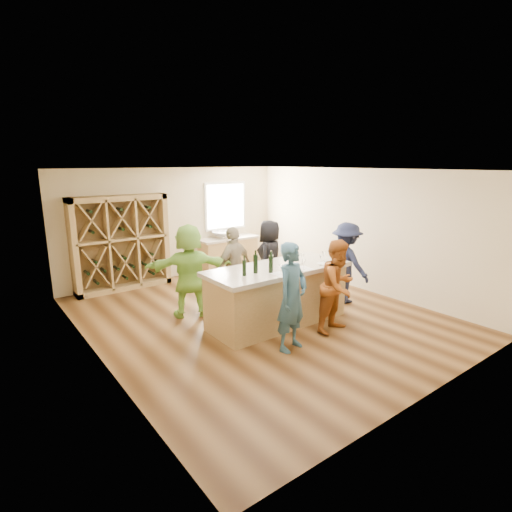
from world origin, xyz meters
TOP-DOWN VIEW (x-y plane):
  - floor at (0.00, 0.00)m, footprint 6.00×7.00m
  - ceiling at (0.00, 0.00)m, footprint 6.00×7.00m
  - wall_back at (0.00, 3.55)m, footprint 6.00×0.10m
  - wall_front at (0.00, -3.55)m, footprint 6.00×0.10m
  - wall_left at (-3.05, 0.00)m, footprint 0.10×7.00m
  - wall_right at (3.05, 0.00)m, footprint 0.10×7.00m
  - window_frame at (1.50, 3.47)m, footprint 1.30×0.06m
  - window_pane at (1.50, 3.44)m, footprint 1.18×0.01m
  - wine_rack at (-1.50, 3.27)m, footprint 2.20×0.45m
  - back_counter_base at (1.40, 3.20)m, footprint 1.60×0.58m
  - back_counter_top at (1.40, 3.20)m, footprint 1.70×0.62m
  - sink at (1.20, 3.20)m, footprint 0.54×0.54m
  - faucet at (1.20, 3.38)m, footprint 0.02×0.02m
  - tasting_counter_base at (0.09, -0.47)m, footprint 2.60×1.00m
  - tasting_counter_top at (0.09, -0.47)m, footprint 2.72×1.12m
  - wine_bottle_a at (-0.74, -0.58)m, footprint 0.09×0.09m
  - wine_bottle_c at (-0.49, -0.57)m, footprint 0.10×0.10m
  - wine_bottle_d at (-0.27, -0.71)m, footprint 0.09×0.09m
  - wine_bottle_e at (-0.16, -0.59)m, footprint 0.08×0.08m
  - wine_glass_a at (-0.21, -0.90)m, footprint 0.07×0.07m
  - wine_glass_b at (0.31, -0.92)m, footprint 0.08×0.08m
  - wine_glass_c at (0.78, -0.88)m, footprint 0.07×0.07m
  - wine_glass_d at (0.59, -0.60)m, footprint 0.10×0.10m
  - wine_glass_e at (1.05, -0.70)m, footprint 0.10×0.10m
  - tasting_menu_a at (-0.20, -0.90)m, footprint 0.25×0.33m
  - tasting_menu_b at (0.39, -0.85)m, footprint 0.28×0.36m
  - tasting_menu_c at (0.95, -0.85)m, footprint 0.26×0.32m
  - person_near_left at (-0.43, -1.44)m, footprint 0.73×0.61m
  - person_near_right at (0.69, -1.40)m, footprint 0.86×0.56m
  - person_server at (1.99, -0.46)m, footprint 0.53×1.11m
  - person_far_mid at (-0.10, 0.68)m, footprint 1.09×0.75m
  - person_far_right at (0.94, 0.82)m, footprint 0.99×0.90m
  - person_far_left at (-1.03, 0.82)m, footprint 1.79×1.25m

SIDE VIEW (x-z plane):
  - floor at x=0.00m, z-range -0.10..0.00m
  - back_counter_base at x=1.40m, z-range 0.00..0.86m
  - tasting_counter_base at x=0.09m, z-range 0.00..1.00m
  - person_near_right at x=0.69m, z-range 0.00..1.65m
  - person_far_mid at x=-0.10m, z-range 0.00..1.68m
  - person_far_right at x=0.94m, z-range 0.00..1.71m
  - person_server at x=1.99m, z-range 0.00..1.72m
  - person_near_left at x=-0.43m, z-range 0.00..1.75m
  - back_counter_top at x=1.40m, z-range 0.86..0.92m
  - person_far_left at x=-1.03m, z-range 0.00..1.83m
  - sink at x=1.20m, z-range 0.92..1.11m
  - tasting_counter_top at x=0.09m, z-range 1.00..1.08m
  - faucet at x=1.20m, z-range 0.92..1.22m
  - tasting_menu_a at x=-0.20m, z-range 1.08..1.08m
  - tasting_menu_b at x=0.39m, z-range 1.08..1.08m
  - tasting_menu_c at x=0.95m, z-range 1.08..1.08m
  - wine_rack at x=-1.50m, z-range 0.00..2.20m
  - wine_glass_a at x=-0.21m, z-range 1.08..1.24m
  - wine_glass_b at x=0.31m, z-range 1.08..1.26m
  - wine_glass_c at x=0.78m, z-range 1.08..1.27m
  - wine_glass_e at x=1.05m, z-range 1.08..1.28m
  - wine_glass_d at x=0.59m, z-range 1.08..1.28m
  - wine_bottle_a at x=-0.74m, z-range 1.08..1.35m
  - wine_bottle_e at x=-0.16m, z-range 1.08..1.36m
  - wine_bottle_d at x=-0.27m, z-range 1.08..1.38m
  - wine_bottle_c at x=-0.49m, z-range 1.08..1.40m
  - wall_back at x=0.00m, z-range 0.00..2.80m
  - wall_front at x=0.00m, z-range 0.00..2.80m
  - wall_left at x=-3.05m, z-range 0.00..2.80m
  - wall_right at x=3.05m, z-range 0.00..2.80m
  - window_frame at x=1.50m, z-range 1.10..2.40m
  - window_pane at x=1.50m, z-range 1.16..2.34m
  - ceiling at x=0.00m, z-range 2.80..2.90m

